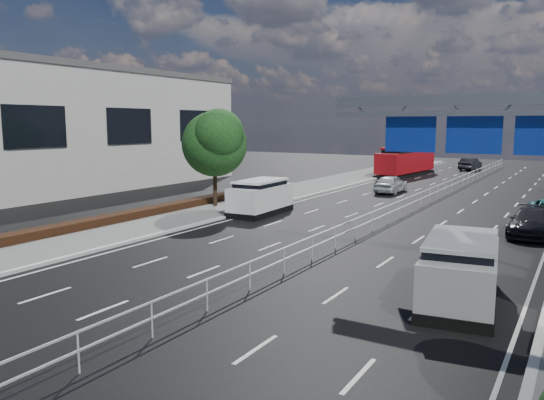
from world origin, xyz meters
The scene contains 12 objects.
ground centered at (0.00, 0.00, 0.00)m, with size 160.00×160.00×0.00m, color black.
median_fence centered at (0.00, 22.50, 0.53)m, with size 0.05×85.00×1.02m.
hedge_near centered at (-13.30, 5.00, 0.36)m, with size 1.00×36.00×0.44m, color black.
overhead_gantry centered at (6.74, 10.05, 5.61)m, with size 10.24×0.38×7.45m.
near_building centered at (-30.00, 18.00, 5.00)m, with size 12.00×38.00×10.00m, color beige.
near_tree_back centered at (-11.94, 17.97, 4.61)m, with size 4.84×4.51×6.69m.
white_minivan centered at (-7.98, 17.42, 1.08)m, with size 2.37×5.13×2.20m.
red_bus centered at (-7.50, 46.78, 1.67)m, with size 3.72×10.94×3.20m.
near_car_silver centered at (-4.19, 31.76, 0.75)m, with size 1.77×4.40×1.50m, color #B3B6BB.
near_car_dark centered at (-2.70, 57.73, 0.75)m, with size 1.58×4.54×1.49m, color black.
silver_minivan centered at (6.50, 6.36, 1.06)m, with size 2.84×5.42×2.15m.
parked_car_dark centered at (7.41, 19.00, 0.68)m, with size 1.91×4.69×1.36m, color black.
Camera 1 is at (9.75, -10.83, 5.74)m, focal length 35.00 mm.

